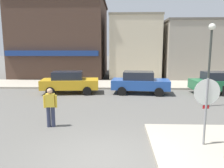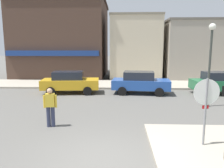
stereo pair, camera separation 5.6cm
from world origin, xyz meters
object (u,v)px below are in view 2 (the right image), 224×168
(lamp_post, at_px, (211,53))
(parked_car_nearest, at_px, (70,82))
(stop_sign, at_px, (206,103))
(pedestrian_crossing_near, at_px, (50,106))
(parked_car_second, at_px, (140,82))
(parked_car_third, at_px, (220,83))

(lamp_post, bearing_deg, parked_car_nearest, 158.81)
(stop_sign, relative_size, parked_car_nearest, 0.56)
(lamp_post, distance_m, pedestrian_crossing_near, 8.67)
(parked_car_second, xyz_separation_m, parked_car_third, (5.61, 0.09, 0.00))
(parked_car_third, bearing_deg, parked_car_nearest, -179.30)
(parked_car_second, xyz_separation_m, pedestrian_crossing_near, (-4.25, -6.77, 0.06))
(stop_sign, bearing_deg, pedestrian_crossing_near, 161.90)
(lamp_post, height_order, pedestrian_crossing_near, lamp_post)
(parked_car_nearest, height_order, pedestrian_crossing_near, pedestrian_crossing_near)
(parked_car_second, bearing_deg, parked_car_third, 0.90)
(lamp_post, bearing_deg, pedestrian_crossing_near, -155.63)
(parked_car_nearest, bearing_deg, pedestrian_crossing_near, -83.65)
(parked_car_second, bearing_deg, parked_car_nearest, -179.53)
(lamp_post, height_order, parked_car_third, lamp_post)
(lamp_post, relative_size, parked_car_third, 1.10)
(lamp_post, xyz_separation_m, pedestrian_crossing_near, (-7.67, -3.47, -2.09))
(lamp_post, xyz_separation_m, parked_car_nearest, (-8.41, 3.26, -2.15))
(lamp_post, xyz_separation_m, parked_car_third, (2.20, 3.39, -2.15))
(pedestrian_crossing_near, bearing_deg, parked_car_third, 34.83)
(parked_car_nearest, bearing_deg, lamp_post, -21.19)
(stop_sign, bearing_deg, lamp_post, 67.85)
(parked_car_nearest, distance_m, parked_car_third, 10.61)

